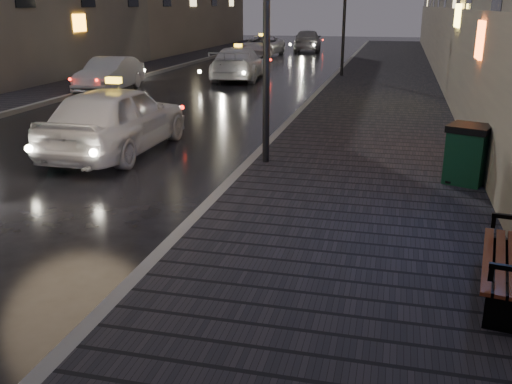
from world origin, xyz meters
TOP-DOWN VIEW (x-y plane):
  - ground at (0.00, 0.00)m, footprint 120.00×120.00m
  - sidewalk at (3.90, 21.00)m, footprint 4.60×58.00m
  - curb at (1.50, 21.00)m, footprint 0.20×58.00m
  - sidewalk_far at (-8.70, 21.00)m, footprint 2.40×58.00m
  - curb_far at (-7.40, 21.00)m, footprint 0.20×58.00m
  - lamp_far at (1.85, 22.00)m, footprint 0.36×0.36m
  - trash_bin at (5.80, 5.43)m, footprint 0.93×0.93m
  - taxi_near at (-1.83, 6.52)m, footprint 1.91×4.74m
  - car_left_mid at (-6.80, 15.68)m, footprint 1.62×4.10m
  - taxi_mid at (-2.78, 20.49)m, footprint 2.63×5.30m
  - taxi_far at (-4.77, 33.55)m, footprint 2.58×4.94m
  - car_far at (-2.33, 38.24)m, footprint 2.38×4.91m

SIDE VIEW (x-z plane):
  - ground at x=0.00m, z-range 0.00..0.00m
  - sidewalk at x=3.90m, z-range 0.00..0.15m
  - curb at x=1.50m, z-range 0.00..0.15m
  - sidewalk_far at x=-8.70m, z-range 0.00..0.15m
  - curb_far at x=-7.40m, z-range 0.00..0.15m
  - car_left_mid at x=-6.80m, z-range 0.00..1.33m
  - taxi_far at x=-4.77m, z-range 0.00..1.33m
  - trash_bin at x=5.80m, z-range 0.16..1.25m
  - taxi_mid at x=-2.78m, z-range 0.00..1.48m
  - taxi_near at x=-1.83m, z-range 0.00..1.62m
  - car_far at x=-2.33m, z-range 0.00..1.62m
  - lamp_far at x=1.85m, z-range 0.85..6.13m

